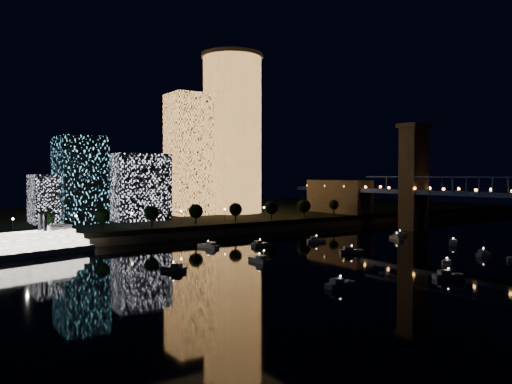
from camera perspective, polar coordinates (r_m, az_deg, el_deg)
ground at (r=165.83m, az=17.29°, el=-7.13°), size 520.00×520.00×0.00m
far_bank at (r=292.11m, az=-8.22°, el=-2.65°), size 420.00×160.00×5.00m
seawall at (r=225.23m, az=0.62°, el=-4.26°), size 420.00×6.00×3.00m
tower_cylindrical at (r=277.27m, az=-2.73°, el=6.67°), size 34.00×34.00×87.04m
tower_rectangular at (r=264.95m, az=-7.73°, el=4.27°), size 19.88×19.88×63.25m
midrise_blocks at (r=230.66m, az=-20.05°, el=0.44°), size 96.47×31.94×37.65m
truss_bridge at (r=220.58m, az=27.06°, el=-0.77°), size 13.00×266.00×50.00m
riverboat at (r=173.54m, az=-25.35°, el=-5.66°), size 45.95×20.10×13.61m
motorboats at (r=168.59m, az=12.77°, el=-6.66°), size 119.06×87.77×2.78m
esplanade_trees at (r=215.10m, az=-6.31°, el=-2.17°), size 165.59×6.69×8.85m
street_lamps at (r=217.60m, az=-8.56°, el=-2.51°), size 132.70×0.70×5.65m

